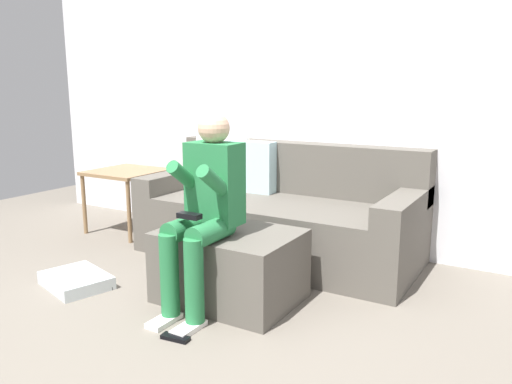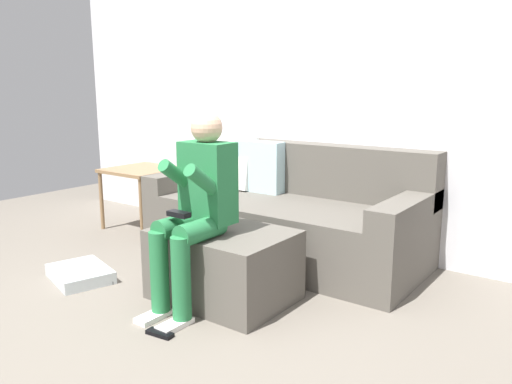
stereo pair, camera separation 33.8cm
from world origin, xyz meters
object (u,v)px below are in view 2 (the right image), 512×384
(person_seated, at_px, (196,203))
(remote_by_storage_bin, at_px, (106,280))
(couch_sectional, at_px, (284,214))
(side_table, at_px, (143,176))
(ottoman, at_px, (224,264))
(storage_bin, at_px, (80,274))
(remote_near_ottoman, at_px, (160,333))

(person_seated, height_order, remote_by_storage_bin, person_seated)
(couch_sectional, height_order, side_table, couch_sectional)
(ottoman, bearing_deg, remote_by_storage_bin, -161.34)
(person_seated, relative_size, remote_by_storage_bin, 7.49)
(side_table, bearing_deg, remote_by_storage_bin, -52.36)
(ottoman, xyz_separation_m, remote_by_storage_bin, (-0.83, -0.28, -0.21))
(person_seated, bearing_deg, remote_by_storage_bin, -172.74)
(storage_bin, bearing_deg, side_table, 119.55)
(remote_near_ottoman, bearing_deg, remote_by_storage_bin, 153.72)
(person_seated, bearing_deg, storage_bin, -169.63)
(couch_sectional, distance_m, ottoman, 0.97)
(person_seated, distance_m, remote_near_ottoman, 0.76)
(ottoman, bearing_deg, person_seated, -105.64)
(person_seated, height_order, remote_near_ottoman, person_seated)
(ottoman, height_order, side_table, side_table)
(couch_sectional, height_order, storage_bin, couch_sectional)
(remote_near_ottoman, bearing_deg, side_table, 133.92)
(storage_bin, bearing_deg, person_seated, 10.37)
(person_seated, relative_size, remote_near_ottoman, 7.42)
(ottoman, bearing_deg, remote_near_ottoman, -86.10)
(couch_sectional, height_order, ottoman, couch_sectional)
(ottoman, xyz_separation_m, storage_bin, (-1.01, -0.36, -0.18))
(ottoman, distance_m, remote_near_ottoman, 0.63)
(person_seated, height_order, storage_bin, person_seated)
(side_table, bearing_deg, ottoman, -26.16)
(couch_sectional, height_order, remote_by_storage_bin, couch_sectional)
(remote_near_ottoman, bearing_deg, person_seated, 95.86)
(storage_bin, bearing_deg, couch_sectional, 57.03)
(side_table, bearing_deg, couch_sectional, 4.64)
(remote_by_storage_bin, bearing_deg, side_table, 115.89)
(ottoman, distance_m, side_table, 1.89)
(side_table, distance_m, remote_by_storage_bin, 1.48)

